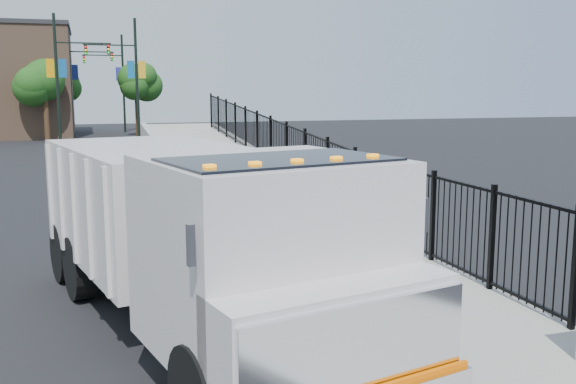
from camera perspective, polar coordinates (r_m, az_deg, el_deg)
name	(u,v)px	position (r m, az deg, el deg)	size (l,w,h in m)	color
ground	(297,316)	(10.39, 0.80, -11.01)	(120.00, 120.00, 0.00)	black
sidewalk	(474,346)	(9.48, 16.20, -13.02)	(3.55, 12.00, 0.12)	#9E998E
curb	(345,362)	(8.62, 5.10, -14.84)	(0.30, 12.00, 0.16)	#ADAAA3
ramp	(223,178)	(26.03, -5.77, 1.21)	(3.95, 24.00, 1.70)	#9E998E
iron_fence	(286,166)	(22.42, -0.15, 2.29)	(0.10, 28.00, 1.80)	black
truck	(198,227)	(9.34, -8.03, -3.12)	(4.45, 8.73, 2.86)	black
worker	(390,268)	(9.07, 9.04, -6.69)	(0.73, 0.48, 2.01)	maroon
debris	(375,280)	(11.77, 7.78, -7.80)	(0.37, 0.37, 0.09)	silver
light_pole_0	(62,76)	(41.33, -19.43, 9.73)	(3.77, 0.22, 8.00)	black
light_pole_1	(132,76)	(42.80, -13.72, 9.95)	(3.77, 0.22, 8.00)	black
light_pole_2	(75,78)	(50.91, -18.44, 9.58)	(3.77, 0.22, 8.00)	black
light_pole_3	(119,79)	(55.85, -14.75, 9.67)	(3.77, 0.22, 8.00)	black
tree_0	(45,83)	(46.90, -20.83, 9.03)	(2.89, 2.89, 5.45)	#382314
tree_1	(137,84)	(50.50, -13.32, 9.30)	(2.25, 2.25, 5.13)	#382314
tree_2	(63,84)	(58.48, -19.36, 9.01)	(2.67, 2.67, 5.34)	#382314
building	(2,83)	(53.59, -24.08, 8.82)	(10.00, 10.00, 8.00)	#8C664C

